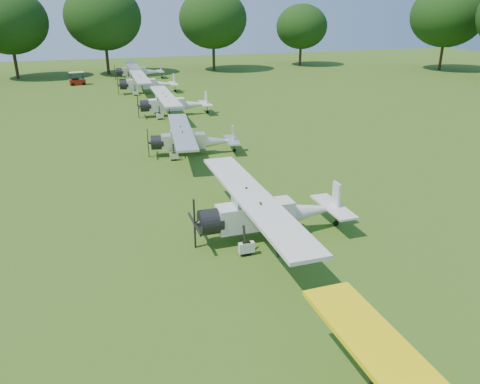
{
  "coord_description": "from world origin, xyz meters",
  "views": [
    {
      "loc": [
        -6.14,
        -18.3,
        9.83
      ],
      "look_at": [
        0.5,
        1.63,
        1.4
      ],
      "focal_mm": 35.0,
      "sensor_mm": 36.0,
      "label": 1
    }
  ],
  "objects_px": {
    "aircraft_4": "(190,138)",
    "aircraft_5": "(172,102)",
    "aircraft_6": "(146,82)",
    "aircraft_3": "(267,210)",
    "golf_cart": "(77,81)",
    "aircraft_7": "(137,70)"
  },
  "relations": [
    {
      "from": "aircraft_4",
      "to": "aircraft_6",
      "type": "bearing_deg",
      "value": 96.54
    },
    {
      "from": "aircraft_3",
      "to": "aircraft_4",
      "type": "height_order",
      "value": "aircraft_3"
    },
    {
      "from": "aircraft_4",
      "to": "aircraft_6",
      "type": "relative_size",
      "value": 0.91
    },
    {
      "from": "aircraft_4",
      "to": "aircraft_6",
      "type": "height_order",
      "value": "aircraft_6"
    },
    {
      "from": "aircraft_4",
      "to": "aircraft_7",
      "type": "bearing_deg",
      "value": 96.11
    },
    {
      "from": "golf_cart",
      "to": "aircraft_5",
      "type": "bearing_deg",
      "value": -76.6
    },
    {
      "from": "aircraft_4",
      "to": "golf_cart",
      "type": "relative_size",
      "value": 4.86
    },
    {
      "from": "aircraft_6",
      "to": "aircraft_4",
      "type": "bearing_deg",
      "value": -89.32
    },
    {
      "from": "golf_cart",
      "to": "aircraft_4",
      "type": "bearing_deg",
      "value": -85.62
    },
    {
      "from": "aircraft_5",
      "to": "aircraft_6",
      "type": "height_order",
      "value": "aircraft_6"
    },
    {
      "from": "aircraft_5",
      "to": "aircraft_6",
      "type": "relative_size",
      "value": 0.98
    },
    {
      "from": "aircraft_4",
      "to": "aircraft_5",
      "type": "height_order",
      "value": "aircraft_5"
    },
    {
      "from": "aircraft_5",
      "to": "aircraft_4",
      "type": "bearing_deg",
      "value": -93.39
    },
    {
      "from": "aircraft_4",
      "to": "aircraft_3",
      "type": "bearing_deg",
      "value": -80.52
    },
    {
      "from": "aircraft_5",
      "to": "aircraft_7",
      "type": "height_order",
      "value": "aircraft_5"
    },
    {
      "from": "aircraft_5",
      "to": "aircraft_6",
      "type": "xyz_separation_m",
      "value": [
        -0.67,
        13.03,
        0.02
      ]
    },
    {
      "from": "aircraft_7",
      "to": "golf_cart",
      "type": "xyz_separation_m",
      "value": [
        -8.25,
        -2.89,
        -0.7
      ]
    },
    {
      "from": "aircraft_6",
      "to": "golf_cart",
      "type": "relative_size",
      "value": 5.36
    },
    {
      "from": "aircraft_4",
      "to": "aircraft_5",
      "type": "distance_m",
      "value": 12.76
    },
    {
      "from": "aircraft_7",
      "to": "golf_cart",
      "type": "distance_m",
      "value": 8.77
    },
    {
      "from": "aircraft_5",
      "to": "golf_cart",
      "type": "xyz_separation_m",
      "value": [
        -8.43,
        22.1,
        -0.71
      ]
    },
    {
      "from": "aircraft_3",
      "to": "golf_cart",
      "type": "xyz_separation_m",
      "value": [
        -7.75,
        48.22,
        -0.77
      ]
    }
  ]
}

